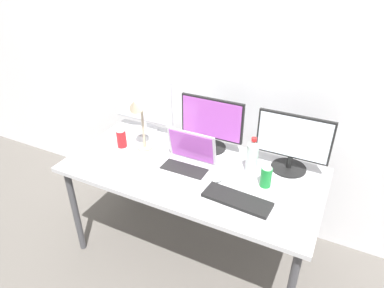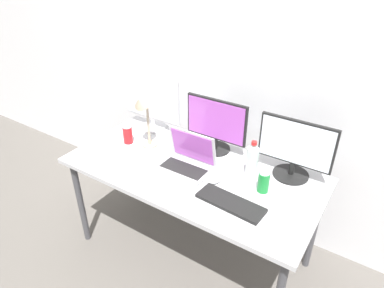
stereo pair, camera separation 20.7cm
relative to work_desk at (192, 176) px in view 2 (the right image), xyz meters
name	(u,v)px [view 2 (the right image)]	position (x,y,z in m)	size (l,w,h in m)	color
ground_plane	(192,250)	(0.00, 0.00, -0.68)	(16.00, 16.00, 0.00)	#5B5651
wall_back	(240,58)	(0.00, 0.59, 0.62)	(7.00, 0.08, 2.60)	silver
work_desk	(192,176)	(0.00, 0.00, 0.00)	(1.61, 0.79, 0.74)	#424247
monitor_left	(152,101)	(-0.55, 0.30, 0.29)	(0.49, 0.20, 0.42)	silver
monitor_center	(216,124)	(0.01, 0.28, 0.26)	(0.44, 0.21, 0.37)	black
monitor_right	(295,148)	(0.55, 0.27, 0.26)	(0.45, 0.22, 0.37)	black
laptop_silver	(188,160)	(-0.03, 0.00, 0.12)	(0.33, 0.23, 0.24)	#B7B7BC
keyboard_main	(230,203)	(0.36, -0.17, 0.07)	(0.38, 0.13, 0.02)	black
keyboard_aux	(121,162)	(-0.42, -0.20, 0.07)	(0.43, 0.14, 0.02)	white
mouse_by_keyboard	(215,179)	(0.19, -0.04, 0.08)	(0.06, 0.10, 0.04)	silver
water_bottle	(252,161)	(0.34, 0.13, 0.17)	(0.07, 0.07, 0.24)	silver
soda_can_near_keyboard	(263,182)	(0.46, 0.03, 0.12)	(0.07, 0.07, 0.13)	#197F33
soda_can_by_laptop	(128,135)	(-0.56, 0.03, 0.12)	(0.07, 0.07, 0.13)	red
desk_lamp	(143,112)	(-0.41, 0.03, 0.34)	(0.11, 0.18, 0.41)	tan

